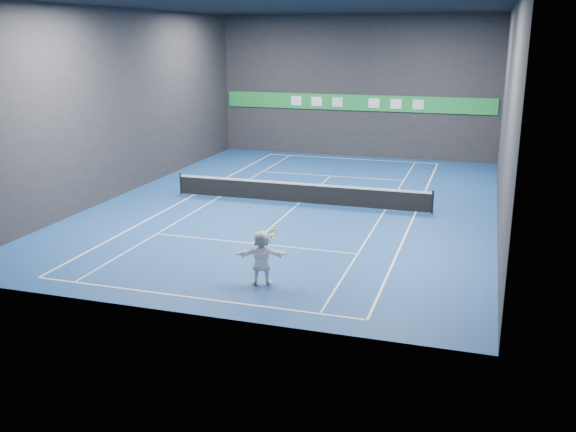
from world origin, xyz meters
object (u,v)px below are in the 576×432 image
(tennis_net, at_px, (299,192))
(player, at_px, (261,258))
(tennis_racket, at_px, (272,235))
(tennis_ball, at_px, (251,208))

(tennis_net, bearing_deg, player, -80.35)
(player, height_order, tennis_racket, tennis_racket)
(player, bearing_deg, tennis_ball, -33.49)
(tennis_ball, distance_m, tennis_racket, 1.10)
(player, relative_size, tennis_racket, 3.39)
(tennis_net, bearing_deg, tennis_racket, -78.35)
(tennis_net, relative_size, tennis_racket, 23.78)
(tennis_racket, bearing_deg, tennis_ball, 175.38)
(tennis_ball, bearing_deg, player, -15.74)
(tennis_ball, xyz_separation_m, tennis_racket, (0.74, -0.06, -0.81))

